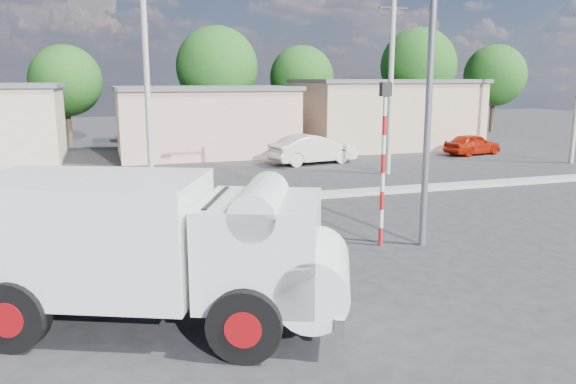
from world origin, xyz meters
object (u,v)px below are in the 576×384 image
object	(u,v)px
truck	(160,246)
traffic_pole	(384,151)
car_red	(472,144)
streetlight	(425,58)
cyclist	(261,220)
car_cream	(313,149)
bicycle	(261,227)

from	to	relation	value
truck	traffic_pole	world-z (taller)	traffic_pole
car_red	streetlight	size ratio (longest dim) A/B	0.41
cyclist	traffic_pole	world-z (taller)	traffic_pole
traffic_pole	streetlight	bearing A→B (deg)	-17.73
car_cream	streetlight	bearing A→B (deg)	159.70
traffic_pole	bicycle	bearing A→B (deg)	163.85
streetlight	truck	bearing A→B (deg)	-156.94
bicycle	car_red	xyz separation A→B (m)	(17.02, 14.26, 0.09)
cyclist	car_red	size ratio (longest dim) A/B	0.40
car_red	traffic_pole	size ratio (longest dim) A/B	0.85
car_red	bicycle	bearing A→B (deg)	118.08
bicycle	streetlight	distance (m)	6.11
truck	car_cream	distance (m)	20.47
cyclist	car_red	distance (m)	22.20
streetlight	car_cream	bearing A→B (deg)	80.07
truck	traffic_pole	bearing A→B (deg)	51.82
car_cream	bicycle	bearing A→B (deg)	143.84
bicycle	car_cream	size ratio (longest dim) A/B	0.44
car_cream	traffic_pole	bearing A→B (deg)	156.00
truck	car_cream	size ratio (longest dim) A/B	1.50
cyclist	traffic_pole	bearing A→B (deg)	-98.70
streetlight	traffic_pole	bearing A→B (deg)	162.27
truck	cyclist	xyz separation A→B (m)	(3.02, 4.21, -0.77)
truck	car_red	size ratio (longest dim) A/B	1.90
truck	car_cream	bearing A→B (deg)	85.17
car_cream	streetlight	size ratio (longest dim) A/B	0.52
bicycle	streetlight	bearing A→B (deg)	-99.07
cyclist	car_red	world-z (taller)	cyclist
truck	cyclist	distance (m)	5.24
bicycle	streetlight	world-z (taller)	streetlight
traffic_pole	streetlight	world-z (taller)	streetlight
truck	traffic_pole	distance (m)	7.05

